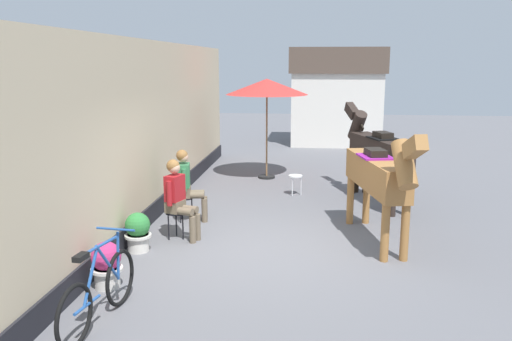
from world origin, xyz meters
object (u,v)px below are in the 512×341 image
at_px(saddled_horse_far, 377,149).
at_px(flower_planter_near, 107,264).
at_px(seated_visitor_near, 178,195).
at_px(cafe_parasol, 267,87).
at_px(saddled_horse_near, 379,176).
at_px(spare_stool_white, 295,178).
at_px(seated_visitor_far, 187,182).
at_px(flower_planter_far, 138,231).
at_px(leaning_bicycle, 99,292).

distance_m(saddled_horse_far, flower_planter_near, 6.47).
distance_m(seated_visitor_near, cafe_parasol, 5.39).
distance_m(saddled_horse_far, cafe_parasol, 3.57).
height_order(saddled_horse_near, spare_stool_white, saddled_horse_near).
height_order(seated_visitor_far, cafe_parasol, cafe_parasol).
bearing_deg(spare_stool_white, saddled_horse_near, -64.48).
bearing_deg(seated_visitor_far, flower_planter_far, -103.49).
height_order(seated_visitor_far, flower_planter_near, seated_visitor_far).
bearing_deg(flower_planter_near, flower_planter_far, 91.76).
distance_m(saddled_horse_near, flower_planter_far, 4.04).
xyz_separation_m(seated_visitor_near, saddled_horse_near, (3.35, 0.20, 0.38)).
relative_size(seated_visitor_far, leaning_bicycle, 0.79).
distance_m(leaning_bicycle, cafe_parasol, 8.42).
distance_m(saddled_horse_far, flower_planter_far, 5.50).
xyz_separation_m(flower_planter_near, spare_stool_white, (2.33, 5.38, 0.07)).
bearing_deg(cafe_parasol, leaning_bicycle, -98.34).
relative_size(seated_visitor_far, flower_planter_near, 2.17).
bearing_deg(flower_planter_far, leaning_bicycle, -81.49).
distance_m(seated_visitor_far, leaning_bicycle, 4.11).
relative_size(leaning_bicycle, spare_stool_white, 3.82).
relative_size(seated_visitor_near, flower_planter_far, 2.17).
xyz_separation_m(leaning_bicycle, cafe_parasol, (1.19, 8.10, 1.97)).
relative_size(flower_planter_near, cafe_parasol, 0.25).
bearing_deg(leaning_bicycle, saddled_horse_near, 42.90).
xyz_separation_m(seated_visitor_far, saddled_horse_near, (3.45, -0.84, 0.38)).
bearing_deg(seated_visitor_near, saddled_horse_near, 3.36).
bearing_deg(spare_stool_white, flower_planter_near, -113.40).
distance_m(seated_visitor_near, flower_planter_near, 2.16).
height_order(flower_planter_near, leaning_bicycle, leaning_bicycle).
height_order(saddled_horse_near, saddled_horse_far, same).
xyz_separation_m(seated_visitor_far, flower_planter_near, (-0.37, -3.10, -0.44)).
bearing_deg(saddled_horse_near, flower_planter_far, -167.48).
height_order(saddled_horse_far, flower_planter_far, saddled_horse_far).
bearing_deg(spare_stool_white, cafe_parasol, 115.48).
bearing_deg(seated_visitor_near, flower_planter_near, -102.61).
height_order(cafe_parasol, spare_stool_white, cafe_parasol).
bearing_deg(seated_visitor_far, flower_planter_near, -96.71).
bearing_deg(saddled_horse_near, seated_visitor_near, -176.64).
bearing_deg(flower_planter_far, spare_stool_white, 59.20).
height_order(seated_visitor_near, saddled_horse_near, saddled_horse_near).
relative_size(flower_planter_far, cafe_parasol, 0.25).
distance_m(seated_visitor_far, cafe_parasol, 4.45).
height_order(seated_visitor_near, flower_planter_near, seated_visitor_near).
bearing_deg(saddled_horse_far, saddled_horse_near, -95.59).
height_order(seated_visitor_near, leaning_bicycle, seated_visitor_near).
xyz_separation_m(seated_visitor_near, cafe_parasol, (1.04, 5.04, 1.59)).
xyz_separation_m(seated_visitor_near, flower_planter_near, (-0.46, -2.06, -0.44)).
distance_m(saddled_horse_near, cafe_parasol, 5.50).
xyz_separation_m(seated_visitor_far, spare_stool_white, (1.96, 2.27, -0.38)).
height_order(seated_visitor_far, saddled_horse_near, saddled_horse_near).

